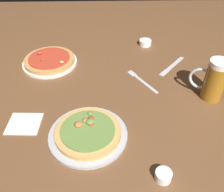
{
  "coord_description": "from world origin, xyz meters",
  "views": [
    {
      "loc": [
        -0.02,
        -0.79,
        0.68
      ],
      "look_at": [
        0.0,
        0.0,
        0.02
      ],
      "focal_mm": 39.61,
      "sensor_mm": 36.0,
      "label": 1
    }
  ],
  "objects_px": {
    "knife_right": "(172,66)",
    "ramekin_butter": "(145,43)",
    "pizza_plate_near": "(88,133)",
    "pizza_plate_far": "(50,61)",
    "napkin_folded": "(24,123)",
    "fork_left": "(142,81)",
    "ramekin_sauce": "(163,176)",
    "beer_mug_dark": "(214,80)"
  },
  "relations": [
    {
      "from": "knife_right",
      "to": "ramekin_butter",
      "type": "bearing_deg",
      "value": 115.22
    },
    {
      "from": "pizza_plate_near",
      "to": "pizza_plate_far",
      "type": "bearing_deg",
      "value": 114.02
    },
    {
      "from": "napkin_folded",
      "to": "ramekin_butter",
      "type": "bearing_deg",
      "value": 48.33
    },
    {
      "from": "fork_left",
      "to": "pizza_plate_far",
      "type": "bearing_deg",
      "value": 160.25
    },
    {
      "from": "fork_left",
      "to": "ramekin_butter",
      "type": "bearing_deg",
      "value": 80.01
    },
    {
      "from": "pizza_plate_near",
      "to": "ramekin_butter",
      "type": "bearing_deg",
      "value": 66.4
    },
    {
      "from": "pizza_plate_far",
      "to": "napkin_folded",
      "type": "xyz_separation_m",
      "value": [
        -0.03,
        -0.42,
        -0.01
      ]
    },
    {
      "from": "ramekin_butter",
      "to": "fork_left",
      "type": "relative_size",
      "value": 0.37
    },
    {
      "from": "napkin_folded",
      "to": "ramekin_sauce",
      "type": "bearing_deg",
      "value": -26.74
    },
    {
      "from": "pizza_plate_far",
      "to": "knife_right",
      "type": "xyz_separation_m",
      "value": [
        0.62,
        -0.04,
        -0.01
      ]
    },
    {
      "from": "pizza_plate_near",
      "to": "napkin_folded",
      "type": "xyz_separation_m",
      "value": [
        -0.24,
        0.07,
        -0.01
      ]
    },
    {
      "from": "pizza_plate_far",
      "to": "beer_mug_dark",
      "type": "xyz_separation_m",
      "value": [
        0.72,
        -0.28,
        0.07
      ]
    },
    {
      "from": "ramekin_sauce",
      "to": "fork_left",
      "type": "relative_size",
      "value": 0.29
    },
    {
      "from": "fork_left",
      "to": "knife_right",
      "type": "distance_m",
      "value": 0.2
    },
    {
      "from": "ramekin_butter",
      "to": "pizza_plate_near",
      "type": "bearing_deg",
      "value": -113.6
    },
    {
      "from": "pizza_plate_near",
      "to": "ramekin_sauce",
      "type": "relative_size",
      "value": 5.43
    },
    {
      "from": "ramekin_butter",
      "to": "ramekin_sauce",
      "type": "bearing_deg",
      "value": -93.73
    },
    {
      "from": "beer_mug_dark",
      "to": "fork_left",
      "type": "relative_size",
      "value": 0.98
    },
    {
      "from": "pizza_plate_far",
      "to": "ramekin_butter",
      "type": "distance_m",
      "value": 0.54
    },
    {
      "from": "ramekin_butter",
      "to": "beer_mug_dark",
      "type": "bearing_deg",
      "value": -65.22
    },
    {
      "from": "beer_mug_dark",
      "to": "knife_right",
      "type": "bearing_deg",
      "value": 114.37
    },
    {
      "from": "ramekin_butter",
      "to": "napkin_folded",
      "type": "relative_size",
      "value": 0.56
    },
    {
      "from": "ramekin_sauce",
      "to": "knife_right",
      "type": "height_order",
      "value": "ramekin_sauce"
    },
    {
      "from": "ramekin_sauce",
      "to": "ramekin_butter",
      "type": "height_order",
      "value": "same"
    },
    {
      "from": "ramekin_butter",
      "to": "knife_right",
      "type": "xyz_separation_m",
      "value": [
        0.11,
        -0.23,
        -0.01
      ]
    },
    {
      "from": "napkin_folded",
      "to": "pizza_plate_far",
      "type": "bearing_deg",
      "value": 86.18
    },
    {
      "from": "ramekin_butter",
      "to": "napkin_folded",
      "type": "height_order",
      "value": "ramekin_butter"
    },
    {
      "from": "pizza_plate_near",
      "to": "ramekin_sauce",
      "type": "height_order",
      "value": "pizza_plate_near"
    },
    {
      "from": "pizza_plate_near",
      "to": "knife_right",
      "type": "distance_m",
      "value": 0.6
    },
    {
      "from": "ramekin_sauce",
      "to": "pizza_plate_far",
      "type": "bearing_deg",
      "value": 124.38
    },
    {
      "from": "pizza_plate_far",
      "to": "knife_right",
      "type": "height_order",
      "value": "pizza_plate_far"
    },
    {
      "from": "beer_mug_dark",
      "to": "ramekin_sauce",
      "type": "bearing_deg",
      "value": -125.06
    },
    {
      "from": "knife_right",
      "to": "pizza_plate_near",
      "type": "bearing_deg",
      "value": -131.9
    },
    {
      "from": "ramekin_butter",
      "to": "knife_right",
      "type": "distance_m",
      "value": 0.25
    },
    {
      "from": "beer_mug_dark",
      "to": "napkin_folded",
      "type": "bearing_deg",
      "value": -169.4
    },
    {
      "from": "pizza_plate_near",
      "to": "napkin_folded",
      "type": "height_order",
      "value": "pizza_plate_near"
    },
    {
      "from": "pizza_plate_near",
      "to": "knife_right",
      "type": "height_order",
      "value": "pizza_plate_near"
    },
    {
      "from": "pizza_plate_far",
      "to": "ramekin_sauce",
      "type": "distance_m",
      "value": 0.8
    },
    {
      "from": "beer_mug_dark",
      "to": "knife_right",
      "type": "height_order",
      "value": "beer_mug_dark"
    },
    {
      "from": "pizza_plate_near",
      "to": "pizza_plate_far",
      "type": "relative_size",
      "value": 1.04
    },
    {
      "from": "ramekin_butter",
      "to": "fork_left",
      "type": "height_order",
      "value": "ramekin_butter"
    },
    {
      "from": "ramekin_sauce",
      "to": "ramekin_butter",
      "type": "relative_size",
      "value": 0.76
    }
  ]
}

